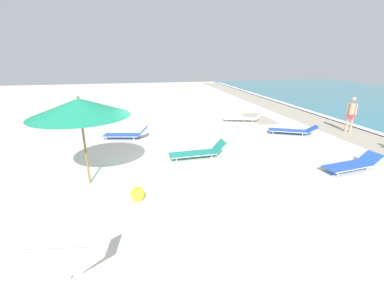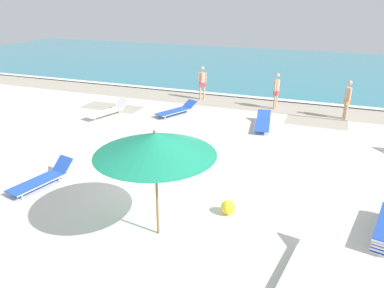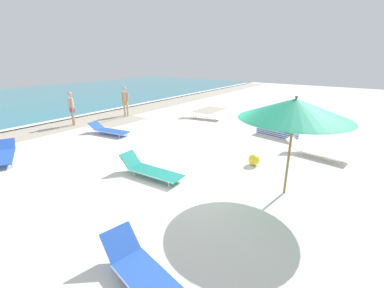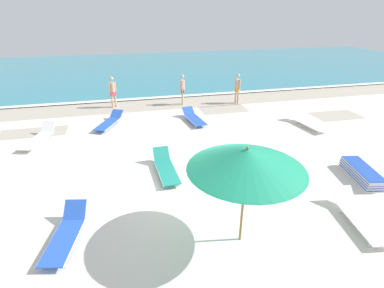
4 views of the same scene
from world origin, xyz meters
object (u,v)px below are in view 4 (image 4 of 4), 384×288
at_px(beach_umbrella, 247,160).
at_px(beachgoer_strolling_adult, 113,90).
at_px(sun_lounger_mid_beach_pair_a, 39,138).
at_px(sun_lounger_mid_beach_pair_b, 109,122).
at_px(sun_lounger_mid_beach_solo, 166,168).
at_px(beachgoer_shoreline_child, 238,87).
at_px(lounger_stack, 362,173).
at_px(sun_lounger_under_umbrella, 307,122).
at_px(sun_lounger_near_water_left, 359,216).
at_px(beachgoer_wading_adult, 183,88).
at_px(sun_lounger_beside_umbrella, 66,234).
at_px(sun_lounger_near_water_right, 194,118).
at_px(beach_ball, 264,195).

distance_m(beach_umbrella, beachgoer_strolling_adult, 12.25).
relative_size(sun_lounger_mid_beach_pair_a, sun_lounger_mid_beach_pair_b, 1.02).
xyz_separation_m(sun_lounger_mid_beach_solo, beachgoer_shoreline_child, (5.40, 7.25, 0.78)).
bearing_deg(lounger_stack, sun_lounger_mid_beach_pair_b, 151.56).
height_order(sun_lounger_under_umbrella, sun_lounger_near_water_left, sun_lounger_near_water_left).
bearing_deg(sun_lounger_mid_beach_solo, sun_lounger_under_umbrella, 18.37).
distance_m(beachgoer_wading_adult, beachgoer_strolling_adult, 3.98).
height_order(beach_umbrella, beachgoer_wading_adult, beach_umbrella).
bearing_deg(sun_lounger_beside_umbrella, beach_umbrella, -0.71).
bearing_deg(lounger_stack, sun_lounger_near_water_right, 134.28).
relative_size(sun_lounger_near_water_right, beach_ball, 5.67).
distance_m(beach_umbrella, sun_lounger_mid_beach_solo, 4.41).
distance_m(beach_umbrella, beach_ball, 2.84).
distance_m(beach_umbrella, beachgoer_shoreline_child, 11.72).
bearing_deg(sun_lounger_under_umbrella, sun_lounger_mid_beach_pair_a, 165.94).
distance_m(sun_lounger_near_water_right, sun_lounger_mid_beach_solo, 5.22).
distance_m(beach_umbrella, sun_lounger_beside_umbrella, 4.83).
relative_size(sun_lounger_near_water_right, sun_lounger_mid_beach_pair_a, 0.94).
xyz_separation_m(sun_lounger_under_umbrella, beachgoer_strolling_adult, (-9.15, 5.24, 0.80)).
bearing_deg(beach_ball, sun_lounger_mid_beach_pair_b, 121.93).
height_order(sun_lounger_beside_umbrella, beachgoer_wading_adult, beachgoer_wading_adult).
height_order(beach_umbrella, sun_lounger_mid_beach_pair_a, beach_umbrella).
height_order(lounger_stack, beachgoer_wading_adult, beachgoer_wading_adult).
bearing_deg(beach_umbrella, beachgoer_wading_adult, 85.65).
distance_m(sun_lounger_near_water_right, beachgoer_wading_adult, 3.09).
height_order(lounger_stack, sun_lounger_mid_beach_solo, sun_lounger_mid_beach_solo).
bearing_deg(sun_lounger_mid_beach_pair_b, sun_lounger_beside_umbrella, -71.85).
relative_size(beach_umbrella, sun_lounger_mid_beach_solo, 1.27).
bearing_deg(beachgoer_strolling_adult, sun_lounger_mid_beach_solo, 72.60).
bearing_deg(beachgoer_shoreline_child, beachgoer_wading_adult, -119.26).
xyz_separation_m(sun_lounger_beside_umbrella, sun_lounger_mid_beach_pair_b, (0.93, 7.89, -0.01)).
relative_size(sun_lounger_beside_umbrella, beachgoer_strolling_adult, 1.19).
bearing_deg(beachgoer_shoreline_child, beach_umbrella, -41.06).
xyz_separation_m(sun_lounger_mid_beach_pair_a, beach_ball, (7.56, -6.12, -0.03)).
relative_size(sun_lounger_mid_beach_solo, beachgoer_shoreline_child, 1.20).
bearing_deg(beach_umbrella, sun_lounger_near_water_right, 84.34).
bearing_deg(beachgoer_strolling_adult, beachgoer_wading_adult, 144.83).
distance_m(beachgoer_shoreline_child, beachgoer_strolling_adult, 7.22).
height_order(lounger_stack, sun_lounger_near_water_right, sun_lounger_near_water_right).
xyz_separation_m(sun_lounger_near_water_left, sun_lounger_mid_beach_solo, (-4.69, 3.80, 0.01)).
xyz_separation_m(beach_umbrella, sun_lounger_near_water_right, (0.83, 8.42, -2.08)).
bearing_deg(sun_lounger_mid_beach_pair_a, beachgoer_strolling_adult, 70.65).
bearing_deg(beachgoer_shoreline_child, sun_lounger_near_water_left, -24.27).
relative_size(beach_umbrella, sun_lounger_under_umbrella, 1.16).
height_order(sun_lounger_mid_beach_solo, beach_ball, sun_lounger_mid_beach_solo).
xyz_separation_m(beachgoer_wading_adult, beachgoer_strolling_adult, (-3.96, 0.38, 0.00)).
distance_m(lounger_stack, sun_lounger_near_water_left, 2.63).
relative_size(lounger_stack, sun_lounger_mid_beach_pair_a, 0.86).
xyz_separation_m(sun_lounger_mid_beach_solo, beachgoer_wading_adult, (2.19, 7.74, 0.78)).
distance_m(sun_lounger_beside_umbrella, beachgoer_wading_adult, 11.67).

